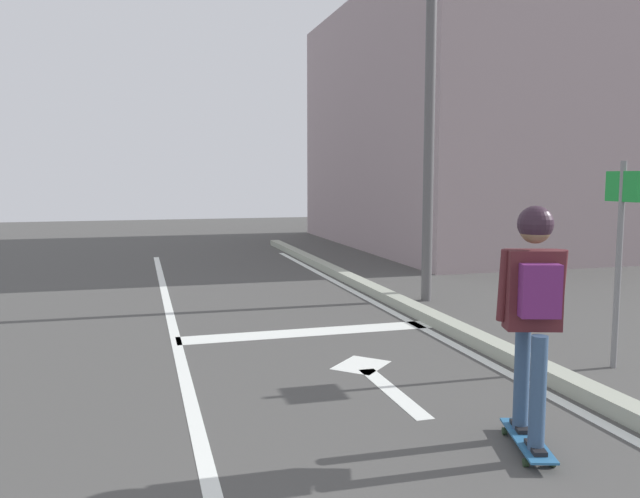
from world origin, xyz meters
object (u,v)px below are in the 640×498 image
(skateboard, at_px, (527,441))
(street_sign_post, at_px, (620,233))
(traffic_signal_mast, at_px, (346,32))
(skater, at_px, (534,294))

(skateboard, height_order, street_sign_post, street_sign_post)
(skateboard, xyz_separation_m, street_sign_post, (1.99, 1.49, 1.30))
(skateboard, bearing_deg, traffic_signal_mast, 86.20)
(traffic_signal_mast, distance_m, street_sign_post, 4.88)
(street_sign_post, bearing_deg, skater, -143.03)
(skateboard, distance_m, street_sign_post, 2.81)
(skater, xyz_separation_m, traffic_signal_mast, (0.35, 5.28, 2.88))
(traffic_signal_mast, bearing_deg, skater, -93.84)
(skateboard, bearing_deg, street_sign_post, 36.74)
(skater, height_order, street_sign_post, street_sign_post)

